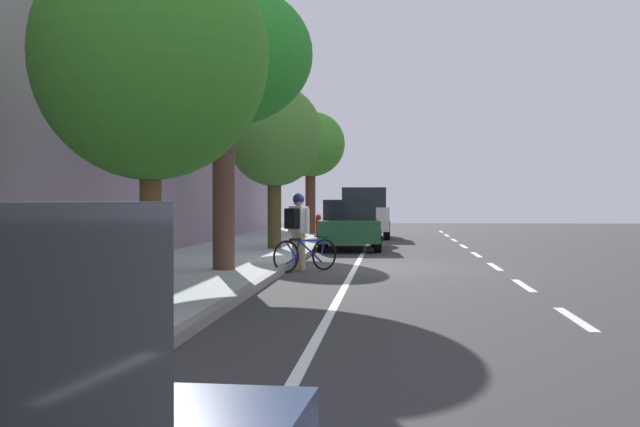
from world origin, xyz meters
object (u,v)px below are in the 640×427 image
Objects in this scene: street_tree_near_cyclist at (310,145)px; street_tree_far_end at (223,56)px; parked_suv_white_nearest at (364,212)px; street_tree_corner at (150,56)px; bicycle_at_curb at (305,254)px; street_tree_mid_block at (274,136)px; parked_sedan_green_second at (350,225)px; cyclist_with_backpack at (297,223)px; fire_hydrant at (318,226)px.

street_tree_far_end reaches higher than street_tree_near_cyclist.
parked_suv_white_nearest is 0.83× the size of street_tree_far_end.
street_tree_corner is (0.00, 23.08, -0.26)m from street_tree_near_cyclist.
bicycle_at_curb is at bearing -103.53° from street_tree_corner.
street_tree_mid_block is at bearing -76.09° from bicycle_at_curb.
parked_sedan_green_second is 0.89× the size of street_tree_near_cyclist.
cyclist_with_backpack reaches higher than parked_sedan_green_second.
parked_suv_white_nearest is at bearing -92.68° from bicycle_at_curb.
bicycle_at_curb is at bearing 93.79° from fire_hydrant.
bicycle_at_curb is 7.19m from street_tree_corner.
cyclist_with_backpack is 0.33× the size of street_tree_near_cyclist.
bicycle_at_curb is 0.80m from cyclist_with_backpack.
bicycle_at_curb is 0.24× the size of street_tree_corner.
cyclist_with_backpack is at bearing 102.87° from street_tree_mid_block.
street_tree_far_end is at bearing -90.00° from street_tree_corner.
street_tree_far_end is 6.79× the size of fire_hydrant.
street_tree_far_end is 1.11× the size of street_tree_corner.
parked_suv_white_nearest is 0.92× the size of street_tree_corner.
cyclist_with_backpack is 7.28m from street_tree_corner.
street_tree_near_cyclist is 0.98× the size of street_tree_corner.
fire_hydrant is at bearing -94.75° from street_tree_mid_block.
fire_hydrant reaches higher than bicycle_at_curb.
street_tree_corner reaches higher than parked_suv_white_nearest.
street_tree_near_cyclist reaches higher than parked_sedan_green_second.
fire_hydrant is (-0.62, -19.80, -2.95)m from street_tree_corner.
street_tree_far_end is (1.51, 1.18, 4.00)m from bicycle_at_curb.
bicycle_at_curb is at bearing -141.94° from street_tree_far_end.
parked_suv_white_nearest is 22.30m from street_tree_corner.
street_tree_corner is (0.00, 12.39, 0.18)m from street_tree_mid_block.
bicycle_at_curb is 1.49× the size of fire_hydrant.
street_tree_mid_block reaches higher than cyclist_with_backpack.
street_tree_near_cyclist reaches higher than cyclist_with_backpack.
cyclist_with_backpack is 13.11m from fire_hydrant.
street_tree_near_cyclist is 0.88× the size of street_tree_far_end.
street_tree_mid_block is at bearing 85.25° from fire_hydrant.
street_tree_mid_block reaches higher than parked_sedan_green_second.
street_tree_far_end is at bearing 90.00° from street_tree_mid_block.
street_tree_near_cyclist is 17.99m from street_tree_far_end.
street_tree_far_end reaches higher than parked_suv_white_nearest.
cyclist_with_backpack is 6.27m from street_tree_mid_block.
street_tree_near_cyclist is (1.51, -16.80, 3.40)m from bicycle_at_curb.
fire_hydrant is (-0.62, 3.28, -3.21)m from street_tree_near_cyclist.
cyclist_with_backpack is 16.65m from street_tree_near_cyclist.
parked_sedan_green_second is at bearing 103.07° from street_tree_near_cyclist.
street_tree_corner reaches higher than parked_sedan_green_second.
fire_hydrant is (0.68, -13.09, -0.45)m from cyclist_with_backpack.
cyclist_with_backpack is at bearing -100.93° from street_tree_corner.
street_tree_mid_block is at bearing -90.00° from street_tree_corner.
street_tree_near_cyclist is 1.08× the size of street_tree_mid_block.
parked_suv_white_nearest reaches higher than cyclist_with_backpack.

